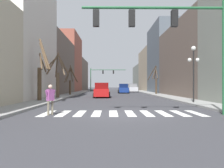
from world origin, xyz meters
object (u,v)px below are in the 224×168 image
(street_tree_right_mid, at_px, (71,81))
(street_tree_left_far, at_px, (155,80))
(car_parked_right_far, at_px, (102,91))
(traffic_signal_far, at_px, (102,74))
(car_parked_left_mid, at_px, (133,88))
(car_parked_left_near, at_px, (123,89))
(pedestrian_waiting_at_curb, at_px, (50,97))
(street_lamp_right_corner, at_px, (194,63))
(street_tree_right_far, at_px, (57,75))
(street_tree_left_near, at_px, (41,73))
(traffic_signal_near, at_px, (170,29))

(street_tree_right_mid, bearing_deg, street_tree_left_far, 10.99)
(car_parked_right_far, height_order, street_tree_left_far, street_tree_left_far)
(traffic_signal_far, distance_m, car_parked_left_mid, 9.71)
(car_parked_right_far, relative_size, car_parked_left_near, 1.05)
(pedestrian_waiting_at_curb, distance_m, street_tree_right_mid, 20.41)
(street_lamp_right_corner, distance_m, street_tree_right_far, 14.31)
(car_parked_right_far, relative_size, street_tree_left_near, 0.78)
(street_lamp_right_corner, relative_size, street_tree_right_far, 0.90)
(street_tree_left_far, bearing_deg, car_parked_left_near, 123.83)
(street_tree_left_far, bearing_deg, street_tree_right_mid, -169.01)
(car_parked_left_near, distance_m, street_tree_right_far, 18.54)
(car_parked_left_mid, relative_size, street_tree_left_far, 1.03)
(pedestrian_waiting_at_curb, bearing_deg, street_tree_right_far, 44.66)
(car_parked_left_mid, height_order, street_tree_left_near, street_tree_left_near)
(car_parked_left_mid, height_order, car_parked_left_near, car_parked_left_mid)
(street_tree_left_near, bearing_deg, pedestrian_waiting_at_curb, -69.64)
(traffic_signal_near, height_order, street_tree_right_far, traffic_signal_near)
(pedestrian_waiting_at_curb, bearing_deg, street_tree_right_mid, 39.95)
(traffic_signal_far, height_order, street_tree_right_far, traffic_signal_far)
(traffic_signal_far, relative_size, car_parked_right_far, 1.98)
(car_parked_right_far, distance_m, car_parked_left_near, 14.25)
(traffic_signal_far, distance_m, pedestrian_waiting_at_curb, 42.01)
(car_parked_left_mid, bearing_deg, street_lamp_right_corner, -176.60)
(traffic_signal_far, relative_size, car_parked_left_near, 2.08)
(pedestrian_waiting_at_curb, bearing_deg, street_tree_left_far, 8.56)
(pedestrian_waiting_at_curb, xyz_separation_m, street_tree_right_far, (-2.76, 13.06, 1.68))
(street_tree_left_far, height_order, street_tree_right_far, street_tree_right_far)
(car_parked_right_far, bearing_deg, street_tree_right_mid, -134.20)
(car_parked_left_mid, distance_m, street_tree_left_far, 13.42)
(street_tree_left_near, distance_m, street_tree_right_far, 4.80)
(car_parked_left_mid, xyz_separation_m, street_tree_right_mid, (-10.59, -15.64, 1.21))
(pedestrian_waiting_at_curb, height_order, street_tree_right_far, street_tree_right_far)
(car_parked_left_near, bearing_deg, street_tree_left_near, 157.74)
(traffic_signal_near, height_order, car_parked_left_near, traffic_signal_near)
(street_lamp_right_corner, bearing_deg, street_tree_left_far, 88.63)
(traffic_signal_far, relative_size, pedestrian_waiting_at_curb, 5.53)
(traffic_signal_far, height_order, street_lamp_right_corner, traffic_signal_far)
(street_lamp_right_corner, distance_m, car_parked_left_near, 23.79)
(street_lamp_right_corner, bearing_deg, car_parked_left_near, 100.15)
(traffic_signal_near, bearing_deg, traffic_signal_far, 96.76)
(street_tree_right_mid, distance_m, street_tree_right_far, 7.19)
(car_parked_right_far, distance_m, street_tree_left_near, 9.21)
(street_tree_right_far, bearing_deg, traffic_signal_far, 82.25)
(traffic_signal_near, bearing_deg, car_parked_left_mid, 86.98)
(street_tree_left_far, xyz_separation_m, street_tree_left_near, (-13.25, -14.42, 0.33))
(street_lamp_right_corner, distance_m, street_tree_left_far, 16.52)
(street_lamp_right_corner, relative_size, pedestrian_waiting_at_curb, 2.90)
(traffic_signal_far, bearing_deg, car_parked_left_near, -70.16)
(traffic_signal_near, height_order, street_tree_left_near, traffic_signal_near)
(car_parked_left_mid, distance_m, pedestrian_waiting_at_curb, 36.75)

